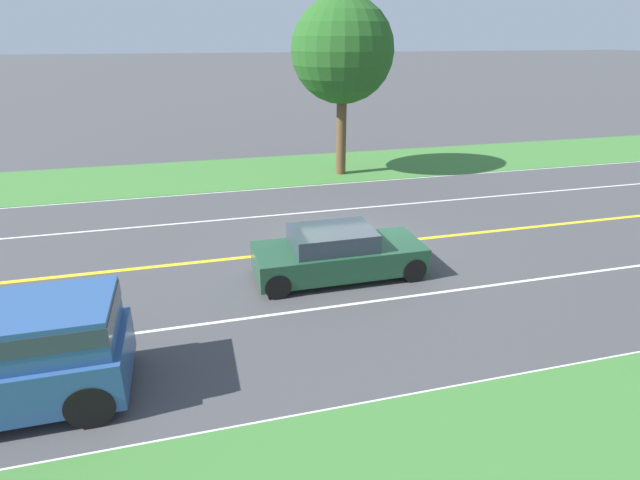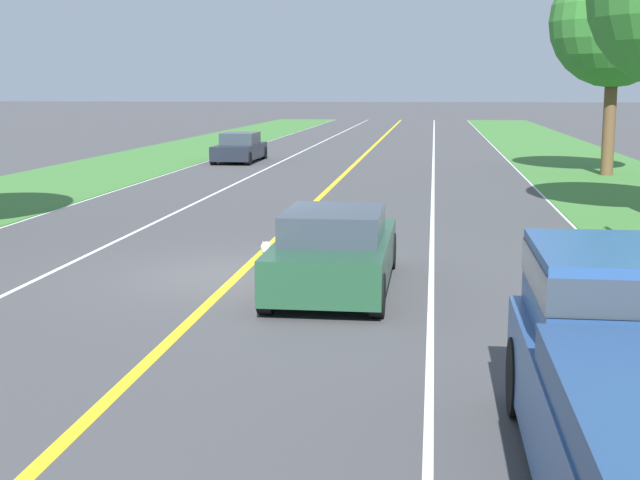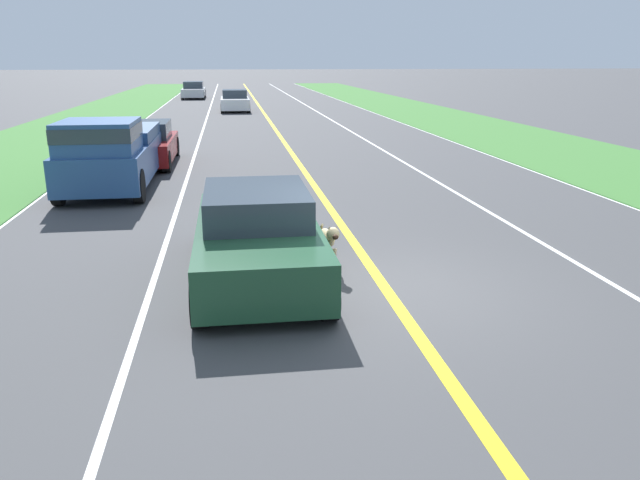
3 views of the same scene
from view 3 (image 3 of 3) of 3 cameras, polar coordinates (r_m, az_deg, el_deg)
ground_plane at (r=9.44m, az=6.06°, el=-4.51°), size 400.00×400.00×0.00m
centre_divider_line at (r=9.44m, az=6.06°, el=-4.49°), size 0.18×160.00×0.01m
lane_dash_same_dir at (r=9.26m, az=-15.55°, el=-5.45°), size 0.10×160.00×0.01m
lane_dash_oncoming at (r=10.82m, az=24.37°, el=-3.17°), size 0.10×160.00×0.01m
ego_car at (r=9.84m, az=-5.75°, el=0.38°), size 1.90×4.56×1.38m
dog at (r=10.17m, az=0.76°, el=0.10°), size 0.28×1.09×0.80m
pickup_truck at (r=17.47m, az=-18.59°, el=7.65°), size 2.07×5.52×1.91m
car_trailing_near at (r=21.37m, az=-15.79°, el=8.42°), size 1.94×4.28×1.36m
car_trailing_mid at (r=42.47m, az=-7.79°, el=12.47°), size 1.86×4.45×1.37m
car_trailing_far at (r=56.71m, az=-11.48°, el=13.25°), size 1.94×4.77×1.42m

